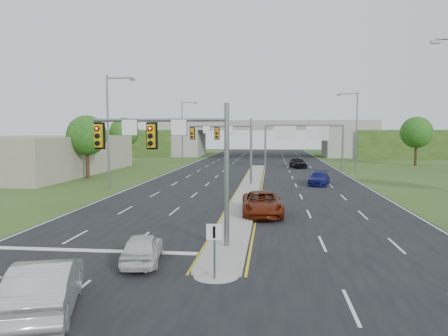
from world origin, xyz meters
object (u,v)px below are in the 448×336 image
overpass (262,141)px  car_far_a (262,204)px  car_white (142,248)px  car_far_b (319,178)px  signal_mast_near (179,151)px  sign_gantry (303,134)px  car_far_c (298,163)px  car_silver (46,286)px  keep_right_sign (214,242)px  signal_mast_far (229,140)px

overpass → car_far_a: (1.50, -71.30, -2.74)m
car_white → car_far_b: car_far_b is taller
signal_mast_near → overpass: size_ratio=0.09×
car_far_a → car_far_b: bearing=68.4°
sign_gantry → car_far_b: size_ratio=2.44×
car_far_b → car_far_a: bearing=-95.4°
overpass → signal_mast_near: bearing=-91.6°
car_far_a → car_far_c: (4.74, 39.23, 0.02)m
sign_gantry → car_silver: size_ratio=2.29×
signal_mast_near → car_silver: (-2.59, -7.87, -3.87)m
car_silver → sign_gantry: bearing=-120.7°
signal_mast_near → keep_right_sign: 5.94m
keep_right_sign → car_far_a: bearing=83.5°
sign_gantry → car_white: 48.84m
keep_right_sign → car_far_a: (1.50, 13.23, -0.70)m
sign_gantry → car_far_c: bearing=98.4°
keep_right_sign → car_silver: bearing=-144.9°
signal_mast_near → overpass: 80.11m
car_far_c → car_white: bearing=-112.2°
signal_mast_near → car_far_b: (9.44, 26.38, -4.02)m
signal_mast_far → car_far_b: 10.35m
sign_gantry → car_far_c: (-0.45, 3.01, -4.41)m
car_far_a → car_silver: bearing=-114.7°
sign_gantry → car_far_c: sign_gantry is taller
signal_mast_far → car_far_a: size_ratio=1.23×
keep_right_sign → car_silver: (-4.86, -3.42, -0.66)m
car_silver → car_far_b: car_silver is taller
overpass → car_far_c: bearing=-79.0°
overpass → car_white: 82.78m
signal_mast_far → sign_gantry: bearing=65.9°
overpass → car_far_c: (6.24, -32.07, -2.72)m
overpass → car_silver: size_ratio=15.81×
sign_gantry → car_far_a: size_ratio=2.03×
keep_right_sign → car_far_b: (7.17, 30.83, -0.81)m
signal_mast_near → car_silver: signal_mast_near is taller
keep_right_sign → car_far_c: keep_right_sign is taller
car_white → car_silver: size_ratio=0.76×
car_silver → car_far_b: 36.30m
signal_mast_far → sign_gantry: 21.91m
car_far_b → signal_mast_far: bearing=-159.2°
signal_mast_near → car_far_a: signal_mast_near is taller
car_far_a → car_far_b: 18.50m
signal_mast_near → car_far_c: 48.91m
car_silver → signal_mast_near: bearing=-126.7°
keep_right_sign → car_white: bearing=150.9°
car_far_c → car_far_b: bearing=-99.0°
overpass → sign_gantry: bearing=-79.2°
car_white → car_far_b: size_ratio=0.81×
signal_mast_near → car_far_a: 10.32m
signal_mast_far → car_silver: signal_mast_far is taller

